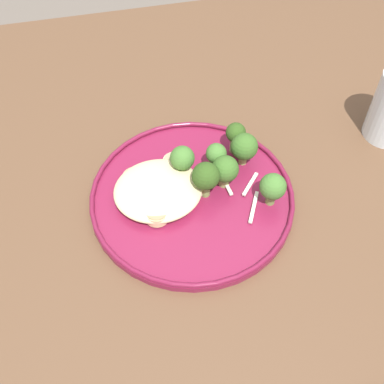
{
  "coord_description": "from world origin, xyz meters",
  "views": [
    {
      "loc": [
        0.1,
        0.42,
        1.32
      ],
      "look_at": [
        0.01,
        -0.0,
        0.76
      ],
      "focal_mm": 46.74,
      "sensor_mm": 36.0,
      "label": 1
    }
  ],
  "objects_px": {
    "seared_scallop_tiny_bay": "(157,214)",
    "broccoli_floret_small_sprig": "(182,160)",
    "dinner_plate": "(192,197)",
    "broccoli_floret_front_edge": "(206,176)",
    "broccoli_floret_rear_charred": "(216,156)",
    "broccoli_floret_center_pile": "(225,170)",
    "broccoli_floret_right_tilted": "(273,187)",
    "seared_scallop_tilted_round": "(149,181)",
    "seared_scallop_front_small": "(158,189)",
    "broccoli_floret_split_head": "(244,147)",
    "seared_scallop_large_seared": "(175,163)",
    "seared_scallop_rear_pale": "(171,197)",
    "seared_scallop_half_hidden": "(182,182)",
    "seared_scallop_center_golden": "(135,178)",
    "broccoli_floret_left_leaning": "(236,135)"
  },
  "relations": [
    {
      "from": "seared_scallop_tiny_bay",
      "to": "broccoli_floret_small_sprig",
      "type": "xyz_separation_m",
      "value": [
        -0.05,
        -0.07,
        0.02
      ]
    },
    {
      "from": "dinner_plate",
      "to": "broccoli_floret_front_edge",
      "type": "xyz_separation_m",
      "value": [
        -0.02,
        -0.0,
        0.04
      ]
    },
    {
      "from": "broccoli_floret_small_sprig",
      "to": "broccoli_floret_rear_charred",
      "type": "bearing_deg",
      "value": 179.5
    },
    {
      "from": "broccoli_floret_center_pile",
      "to": "broccoli_floret_right_tilted",
      "type": "xyz_separation_m",
      "value": [
        -0.05,
        0.05,
        0.0
      ]
    },
    {
      "from": "dinner_plate",
      "to": "seared_scallop_tilted_round",
      "type": "xyz_separation_m",
      "value": [
        0.06,
        -0.03,
        0.01
      ]
    },
    {
      "from": "seared_scallop_front_small",
      "to": "broccoli_floret_right_tilted",
      "type": "xyz_separation_m",
      "value": [
        -0.15,
        0.05,
        0.02
      ]
    },
    {
      "from": "seared_scallop_front_small",
      "to": "broccoli_floret_split_head",
      "type": "relative_size",
      "value": 0.59
    },
    {
      "from": "broccoli_floret_right_tilted",
      "to": "seared_scallop_tiny_bay",
      "type": "bearing_deg",
      "value": -1.99
    },
    {
      "from": "dinner_plate",
      "to": "seared_scallop_large_seared",
      "type": "distance_m",
      "value": 0.06
    },
    {
      "from": "dinner_plate",
      "to": "broccoli_floret_front_edge",
      "type": "bearing_deg",
      "value": -176.34
    },
    {
      "from": "seared_scallop_front_small",
      "to": "dinner_plate",
      "type": "bearing_deg",
      "value": 161.89
    },
    {
      "from": "broccoli_floret_front_edge",
      "to": "broccoli_floret_rear_charred",
      "type": "bearing_deg",
      "value": -123.02
    },
    {
      "from": "seared_scallop_rear_pale",
      "to": "broccoli_floret_front_edge",
      "type": "distance_m",
      "value": 0.06
    },
    {
      "from": "dinner_plate",
      "to": "broccoli_floret_front_edge",
      "type": "distance_m",
      "value": 0.04
    },
    {
      "from": "dinner_plate",
      "to": "seared_scallop_tilted_round",
      "type": "distance_m",
      "value": 0.07
    },
    {
      "from": "seared_scallop_half_hidden",
      "to": "broccoli_floret_right_tilted",
      "type": "height_order",
      "value": "broccoli_floret_right_tilted"
    },
    {
      "from": "dinner_plate",
      "to": "seared_scallop_center_golden",
      "type": "xyz_separation_m",
      "value": [
        0.07,
        -0.04,
        0.01
      ]
    },
    {
      "from": "broccoli_floret_left_leaning",
      "to": "broccoli_floret_split_head",
      "type": "bearing_deg",
      "value": 102.35
    },
    {
      "from": "broccoli_floret_center_pile",
      "to": "broccoli_floret_rear_charred",
      "type": "relative_size",
      "value": 1.01
    },
    {
      "from": "broccoli_floret_small_sprig",
      "to": "broccoli_floret_front_edge",
      "type": "bearing_deg",
      "value": 122.55
    },
    {
      "from": "seared_scallop_tiny_bay",
      "to": "seared_scallop_half_hidden",
      "type": "xyz_separation_m",
      "value": [
        -0.04,
        -0.05,
        -0.0
      ]
    },
    {
      "from": "broccoli_floret_left_leaning",
      "to": "broccoli_floret_center_pile",
      "type": "bearing_deg",
      "value": 62.06
    },
    {
      "from": "seared_scallop_half_hidden",
      "to": "dinner_plate",
      "type": "bearing_deg",
      "value": 117.07
    },
    {
      "from": "seared_scallop_large_seared",
      "to": "broccoli_floret_left_leaning",
      "type": "relative_size",
      "value": 0.65
    },
    {
      "from": "broccoli_floret_right_tilted",
      "to": "broccoli_floret_small_sprig",
      "type": "relative_size",
      "value": 0.95
    },
    {
      "from": "seared_scallop_tiny_bay",
      "to": "seared_scallop_center_golden",
      "type": "height_order",
      "value": "seared_scallop_tiny_bay"
    },
    {
      "from": "seared_scallop_tilted_round",
      "to": "broccoli_floret_front_edge",
      "type": "distance_m",
      "value": 0.09
    },
    {
      "from": "seared_scallop_large_seared",
      "to": "broccoli_floret_left_leaning",
      "type": "height_order",
      "value": "broccoli_floret_left_leaning"
    },
    {
      "from": "seared_scallop_large_seared",
      "to": "broccoli_floret_rear_charred",
      "type": "xyz_separation_m",
      "value": [
        -0.06,
        0.02,
        0.02
      ]
    },
    {
      "from": "dinner_plate",
      "to": "seared_scallop_half_hidden",
      "type": "distance_m",
      "value": 0.03
    },
    {
      "from": "seared_scallop_front_small",
      "to": "broccoli_floret_center_pile",
      "type": "relative_size",
      "value": 0.61
    },
    {
      "from": "seared_scallop_rear_pale",
      "to": "broccoli_floret_right_tilted",
      "type": "relative_size",
      "value": 0.57
    },
    {
      "from": "seared_scallop_tilted_round",
      "to": "broccoli_floret_small_sprig",
      "type": "distance_m",
      "value": 0.06
    },
    {
      "from": "seared_scallop_rear_pale",
      "to": "seared_scallop_center_golden",
      "type": "bearing_deg",
      "value": -44.77
    },
    {
      "from": "broccoli_floret_rear_charred",
      "to": "seared_scallop_tiny_bay",
      "type": "bearing_deg",
      "value": 34.23
    },
    {
      "from": "seared_scallop_tilted_round",
      "to": "broccoli_floret_left_leaning",
      "type": "xyz_separation_m",
      "value": [
        -0.14,
        -0.04,
        0.02
      ]
    },
    {
      "from": "broccoli_floret_center_pile",
      "to": "broccoli_floret_front_edge",
      "type": "bearing_deg",
      "value": 18.88
    },
    {
      "from": "seared_scallop_rear_pale",
      "to": "broccoli_floret_split_head",
      "type": "distance_m",
      "value": 0.13
    },
    {
      "from": "broccoli_floret_rear_charred",
      "to": "broccoli_floret_center_pile",
      "type": "bearing_deg",
      "value": 102.16
    },
    {
      "from": "seared_scallop_half_hidden",
      "to": "broccoli_floret_right_tilted",
      "type": "xyz_separation_m",
      "value": [
        -0.11,
        0.05,
        0.02
      ]
    },
    {
      "from": "broccoli_floret_front_edge",
      "to": "broccoli_floret_small_sprig",
      "type": "bearing_deg",
      "value": -57.45
    },
    {
      "from": "seared_scallop_front_small",
      "to": "seared_scallop_large_seared",
      "type": "bearing_deg",
      "value": -127.91
    },
    {
      "from": "seared_scallop_tiny_bay",
      "to": "seared_scallop_tilted_round",
      "type": "relative_size",
      "value": 1.26
    },
    {
      "from": "dinner_plate",
      "to": "broccoli_floret_rear_charred",
      "type": "distance_m",
      "value": 0.07
    },
    {
      "from": "broccoli_floret_rear_charred",
      "to": "broccoli_floret_split_head",
      "type": "distance_m",
      "value": 0.04
    },
    {
      "from": "seared_scallop_tiny_bay",
      "to": "broccoli_floret_right_tilted",
      "type": "bearing_deg",
      "value": 178.01
    },
    {
      "from": "broccoli_floret_left_leaning",
      "to": "broccoli_floret_split_head",
      "type": "distance_m",
      "value": 0.03
    },
    {
      "from": "broccoli_floret_front_edge",
      "to": "seared_scallop_large_seared",
      "type": "bearing_deg",
      "value": -59.59
    },
    {
      "from": "seared_scallop_front_small",
      "to": "broccoli_floret_front_edge",
      "type": "distance_m",
      "value": 0.07
    },
    {
      "from": "seared_scallop_rear_pale",
      "to": "broccoli_floret_right_tilted",
      "type": "xyz_separation_m",
      "value": [
        -0.14,
        0.03,
        0.02
      ]
    }
  ]
}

